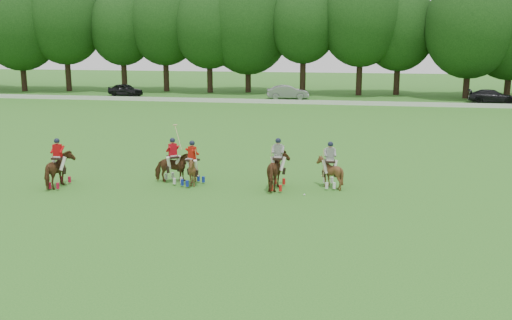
% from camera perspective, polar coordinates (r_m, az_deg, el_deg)
% --- Properties ---
extents(ground, '(180.00, 180.00, 0.00)m').
position_cam_1_polar(ground, '(22.75, -6.66, -5.50)').
color(ground, '#276E1F').
rests_on(ground, ground).
extents(tree_line, '(117.98, 14.32, 14.75)m').
position_cam_1_polar(tree_line, '(69.05, 5.05, 13.37)').
color(tree_line, black).
rests_on(tree_line, ground).
extents(boundary_rail, '(120.00, 0.10, 0.44)m').
position_cam_1_polar(boundary_rail, '(59.45, 3.80, 5.83)').
color(boundary_rail, white).
rests_on(boundary_rail, ground).
extents(car_left, '(4.56, 2.87, 1.45)m').
position_cam_1_polar(car_left, '(68.88, -12.94, 6.86)').
color(car_left, black).
rests_on(car_left, ground).
extents(car_mid, '(4.85, 2.57, 1.52)m').
position_cam_1_polar(car_mid, '(63.97, 3.18, 6.78)').
color(car_mid, gray).
rests_on(car_mid, ground).
extents(car_right, '(4.99, 2.45, 1.40)m').
position_cam_1_polar(car_right, '(65.09, 22.54, 5.91)').
color(car_right, black).
rests_on(car_right, ground).
extents(polo_red_a, '(1.19, 1.93, 2.31)m').
position_cam_1_polar(polo_red_a, '(28.06, -19.11, -0.91)').
color(polo_red_a, '#452512').
rests_on(polo_red_a, ground).
extents(polo_red_b, '(1.91, 1.89, 2.73)m').
position_cam_1_polar(polo_red_b, '(27.60, -8.28, -0.70)').
color(polo_red_b, '#452512').
rests_on(polo_red_b, ground).
extents(polo_red_c, '(1.65, 1.70, 2.15)m').
position_cam_1_polar(polo_red_c, '(26.97, -6.35, -0.98)').
color(polo_red_c, '#452512').
rests_on(polo_red_c, ground).
extents(polo_stripe_a, '(1.24, 2.00, 2.39)m').
position_cam_1_polar(polo_stripe_a, '(26.15, 2.21, -1.08)').
color(polo_stripe_a, '#452512').
rests_on(polo_stripe_a, ground).
extents(polo_stripe_b, '(1.34, 1.46, 2.17)m').
position_cam_1_polar(polo_stripe_b, '(26.69, 7.38, -1.14)').
color(polo_stripe_b, '#452512').
rests_on(polo_stripe_b, ground).
extents(polo_ball, '(0.09, 0.09, 0.09)m').
position_cam_1_polar(polo_ball, '(25.36, 4.86, -3.48)').
color(polo_ball, white).
rests_on(polo_ball, ground).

